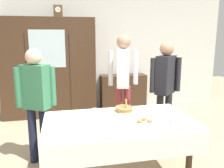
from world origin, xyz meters
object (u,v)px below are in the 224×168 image
object	(u,v)px
mantel_clock	(58,11)
pastry_plate	(145,122)
wall_cabinet	(49,68)
tea_cup_near_left	(65,118)
bread_basket	(124,109)
person_by_cabinet	(165,82)
tea_cup_center	(175,121)
tea_cup_near_right	(95,111)
person_near_right_end	(36,96)
tea_cup_back_edge	(155,115)
spoon_near_right	(120,124)
tea_cup_far_right	(88,127)
spoon_mid_right	(76,133)
bookshelf_low	(123,92)
book_stack	(123,74)
spoon_front_edge	(121,130)
dining_table	(120,129)
person_behind_table_right	(123,75)

from	to	relation	value
mantel_clock	pastry_plate	xyz separation A→B (m)	(0.92, -2.72, -1.44)
wall_cabinet	tea_cup_near_left	size ratio (longest dim) A/B	16.02
bread_basket	person_by_cabinet	distance (m)	1.03
tea_cup_center	bread_basket	world-z (taller)	bread_basket
tea_cup_near_right	bread_basket	size ratio (longest dim) A/B	0.54
mantel_clock	person_near_right_end	distance (m)	2.35
tea_cup_near_left	bread_basket	distance (m)	0.78
tea_cup_near_left	tea_cup_center	bearing A→B (deg)	-17.54
tea_cup_back_edge	spoon_near_right	world-z (taller)	tea_cup_back_edge
tea_cup_far_right	tea_cup_near_right	size ratio (longest dim) A/B	1.00
spoon_near_right	tea_cup_center	bearing A→B (deg)	-10.58
person_near_right_end	tea_cup_near_left	bearing A→B (deg)	-51.84
tea_cup_far_right	tea_cup_center	bearing A→B (deg)	-2.58
pastry_plate	person_by_cabinet	distance (m)	1.27
pastry_plate	spoon_near_right	bearing A→B (deg)	174.19
spoon_mid_right	person_by_cabinet	xyz separation A→B (m)	(1.49, 1.17, 0.24)
bread_basket	spoon_mid_right	distance (m)	0.89
mantel_clock	tea_cup_far_right	size ratio (longest dim) A/B	1.85
tea_cup_near_right	tea_cup_back_edge	bearing A→B (deg)	-23.41
person_near_right_end	wall_cabinet	bearing A→B (deg)	87.53
mantel_clock	bookshelf_low	world-z (taller)	mantel_clock
bookshelf_low	book_stack	size ratio (longest dim) A/B	4.89
pastry_plate	person_by_cabinet	world-z (taller)	person_by_cabinet
wall_cabinet	spoon_mid_right	xyz separation A→B (m)	(0.38, -2.85, -0.29)
wall_cabinet	tea_cup_far_right	distance (m)	2.82
tea_cup_near_right	book_stack	bearing A→B (deg)	66.98
spoon_mid_right	person_near_right_end	distance (m)	1.03
tea_cup_near_left	person_near_right_end	size ratio (longest dim) A/B	0.08
mantel_clock	person_near_right_end	bearing A→B (deg)	-99.30
book_stack	spoon_front_edge	bearing A→B (deg)	-105.22
wall_cabinet	bookshelf_low	bearing A→B (deg)	1.77
dining_table	tea_cup_back_edge	distance (m)	0.47
spoon_front_edge	person_behind_table_right	xyz separation A→B (m)	(0.44, 1.58, 0.32)
wall_cabinet	pastry_plate	bearing A→B (deg)	-66.92
bread_basket	bookshelf_low	bearing A→B (deg)	75.52
tea_cup_near_right	pastry_plate	world-z (taller)	tea_cup_near_right
tea_cup_center	spoon_mid_right	world-z (taller)	tea_cup_center
tea_cup_back_edge	spoon_mid_right	size ratio (longest dim) A/B	1.09
person_by_cabinet	person_near_right_end	world-z (taller)	person_by_cabinet
book_stack	pastry_plate	bearing A→B (deg)	-99.82
dining_table	wall_cabinet	distance (m)	2.77
tea_cup_center	spoon_front_edge	size ratio (longest dim) A/B	1.09
tea_cup_far_right	person_near_right_end	distance (m)	1.01
bookshelf_low	bread_basket	xyz separation A→B (m)	(-0.60, -2.31, 0.37)
pastry_plate	person_by_cabinet	xyz separation A→B (m)	(0.71, 1.03, 0.23)
tea_cup_far_right	bread_basket	size ratio (longest dim) A/B	0.54
wall_cabinet	bread_basket	bearing A→B (deg)	-65.20
tea_cup_back_edge	person_behind_table_right	xyz separation A→B (m)	(-0.07, 1.28, 0.29)
mantel_clock	spoon_near_right	bearing A→B (deg)	-76.59
spoon_mid_right	wall_cabinet	bearing A→B (deg)	97.62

